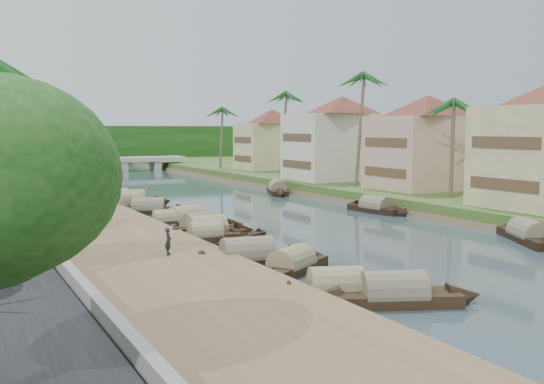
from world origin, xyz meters
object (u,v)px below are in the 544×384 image
bridge (105,162)px  sampan_1 (336,290)px  sampan_0 (394,295)px  person_near (168,241)px

bridge → sampan_1: (-9.67, -84.60, -1.31)m
bridge → sampan_1: bridge is taller
bridge → sampan_0: bridge is taller
bridge → person_near: bearing=-100.7°
sampan_0 → sampan_1: sampan_0 is taller
bridge → sampan_0: size_ratio=3.59×
sampan_0 → person_near: bearing=143.5°
person_near → sampan_1: bearing=-127.8°
sampan_0 → sampan_1: bearing=156.1°
bridge → person_near: bridge is taller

